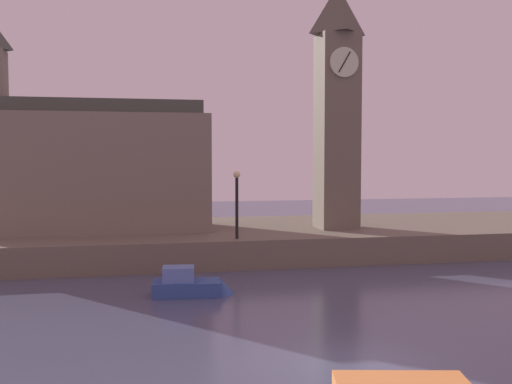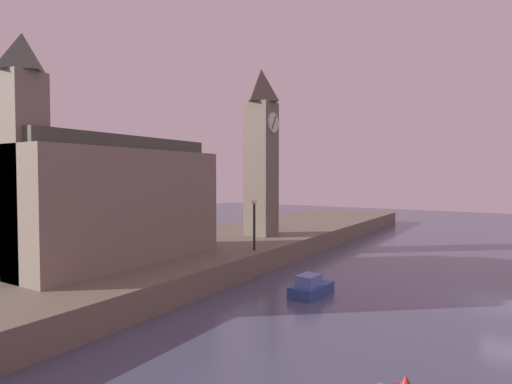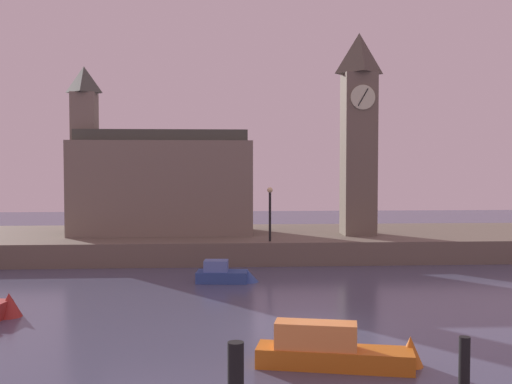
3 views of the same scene
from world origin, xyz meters
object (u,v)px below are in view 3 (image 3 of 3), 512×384
boat_tour_blue (228,274)px  parliament_hall (157,182)px  boat_patrol_orange (345,351)px  streetlamp (270,207)px  mooring_post_right (464,367)px  clock_tower (359,131)px

boat_tour_blue → parliament_hall: bearing=114.6°
boat_tour_blue → boat_patrol_orange: bearing=-75.9°
streetlamp → mooring_post_right: 22.66m
streetlamp → boat_tour_blue: (-2.79, -5.64, -3.29)m
mooring_post_right → boat_tour_blue: 17.72m
parliament_hall → boat_tour_blue: 12.70m
clock_tower → mooring_post_right: size_ratio=8.45×
boat_tour_blue → boat_patrol_orange: 14.42m
boat_tour_blue → streetlamp: bearing=63.7°
boat_patrol_orange → streetlamp: bearing=92.1°
mooring_post_right → boat_patrol_orange: bearing=137.0°
boat_tour_blue → clock_tower: bearing=44.1°
streetlamp → mooring_post_right: bearing=-81.1°
mooring_post_right → boat_tour_blue: bearing=110.8°
streetlamp → boat_tour_blue: 7.10m
clock_tower → boat_patrol_orange: 25.13m
clock_tower → streetlamp: clock_tower is taller
clock_tower → boat_patrol_orange: clock_tower is taller
boat_tour_blue → boat_patrol_orange: (3.53, -13.99, 0.09)m
parliament_hall → clock_tower: bearing=-6.7°
clock_tower → streetlamp: (-6.53, -3.38, -5.09)m
parliament_hall → boat_tour_blue: size_ratio=3.64×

